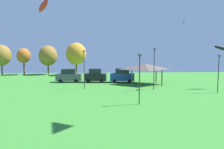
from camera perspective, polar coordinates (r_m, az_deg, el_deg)
kite_flying_3 at (r=38.83m, az=17.03°, el=12.34°), size 0.51×1.52×1.52m
kite_flying_4 at (r=40.65m, az=25.12°, el=5.72°), size 2.80×0.94×1.79m
kite_flying_6 at (r=27.11m, az=-16.20°, el=15.59°), size 1.85×2.43×1.81m
parked_car_leftmost at (r=44.60m, az=-10.36°, el=-0.27°), size 4.64×2.16×2.47m
parked_car_second_from_left at (r=43.95m, az=-4.01°, el=-0.25°), size 4.20×2.39×2.53m
parked_car_third_from_left at (r=43.76m, az=2.45°, el=-0.22°), size 4.57×2.41×2.61m
park_pavilion at (r=41.65m, az=7.88°, el=1.91°), size 6.59×5.15×3.60m
light_post_0 at (r=36.02m, az=10.10°, el=1.92°), size 0.36×0.20×6.22m
light_post_1 at (r=36.35m, az=24.24°, el=0.75°), size 0.36×0.20×5.27m
light_post_2 at (r=26.07m, az=6.63°, el=-0.33°), size 0.36×0.20×5.54m
light_post_3 at (r=36.60m, az=-6.72°, el=1.79°), size 0.36×0.20×5.91m
treeline_tree_0 at (r=62.05m, az=-25.09°, el=4.20°), size 4.50×4.50×7.15m
treeline_tree_1 at (r=60.96m, az=-20.49°, el=4.24°), size 3.26×3.26×6.36m
treeline_tree_2 at (r=59.54m, az=-15.16°, el=4.38°), size 4.45×4.45×6.99m
treeline_tree_3 at (r=57.01m, az=-8.62°, el=4.94°), size 4.76×4.76×7.65m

